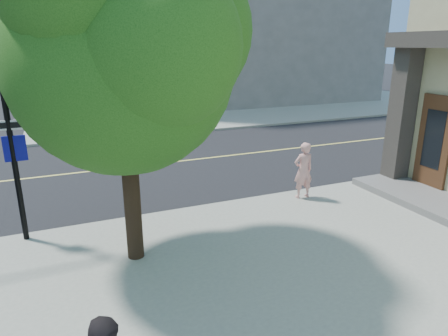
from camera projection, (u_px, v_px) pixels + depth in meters
name	position (u px, v px, depth m)	size (l,w,h in m)	color
ground	(48.00, 234.00, 9.03)	(140.00, 140.00, 0.00)	black
road_ew	(47.00, 176.00, 12.99)	(140.00, 9.00, 0.01)	black
sidewalk_ne	(225.00, 96.00, 32.96)	(29.00, 25.00, 0.12)	gray
filler_ne	(228.00, 4.00, 31.50)	(18.00, 16.00, 14.00)	slate
man_on_phone	(303.00, 170.00, 10.69)	(0.56, 0.37, 1.53)	#D8938C
street_tree	(127.00, 34.00, 6.70)	(4.85, 4.41, 6.43)	black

